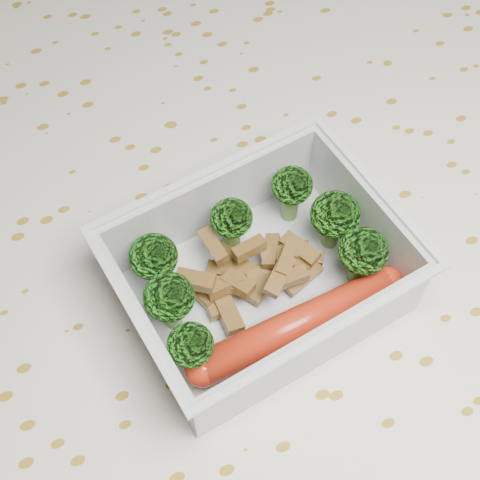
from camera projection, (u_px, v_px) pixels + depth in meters
name	position (u px, v px, depth m)	size (l,w,h in m)	color
ground_plane	(237.00, 479.00, 1.13)	(4.00, 4.00, 0.00)	olive
dining_table	(235.00, 303.00, 0.56)	(1.40, 0.90, 0.75)	brown
tablecloth	(234.00, 274.00, 0.52)	(1.46, 0.96, 0.19)	silver
lunch_container	(260.00, 278.00, 0.45)	(0.20, 0.17, 0.06)	silver
broccoli_florets	(254.00, 252.00, 0.44)	(0.16, 0.11, 0.05)	#608C3F
meat_pile	(250.00, 275.00, 0.45)	(0.11, 0.07, 0.03)	brown
sausage	(298.00, 324.00, 0.43)	(0.16, 0.03, 0.02)	#B32812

